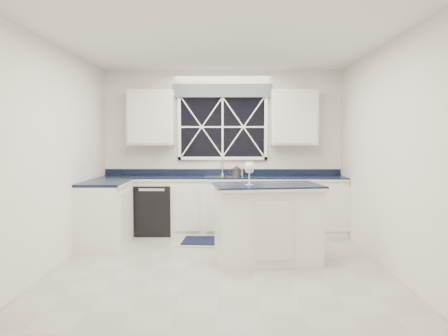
{
  "coord_description": "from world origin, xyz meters",
  "views": [
    {
      "loc": [
        0.1,
        -5.13,
        1.57
      ],
      "look_at": [
        0.04,
        0.4,
        1.19
      ],
      "focal_mm": 35.0,
      "sensor_mm": 36.0,
      "label": 1
    }
  ],
  "objects_px": {
    "kettle": "(236,171)",
    "wine_glass": "(249,168)",
    "dishwasher": "(155,208)",
    "island": "(267,222)",
    "soap_bottle": "(240,170)",
    "faucet": "(223,166)"
  },
  "relations": [
    {
      "from": "kettle",
      "to": "wine_glass",
      "type": "bearing_deg",
      "value": -68.93
    },
    {
      "from": "dishwasher",
      "to": "island",
      "type": "relative_size",
      "value": 0.58
    },
    {
      "from": "soap_bottle",
      "to": "faucet",
      "type": "bearing_deg",
      "value": -178.88
    },
    {
      "from": "wine_glass",
      "to": "soap_bottle",
      "type": "distance_m",
      "value": 1.9
    },
    {
      "from": "dishwasher",
      "to": "soap_bottle",
      "type": "xyz_separation_m",
      "value": [
        1.39,
        0.2,
        0.63
      ]
    },
    {
      "from": "island",
      "to": "soap_bottle",
      "type": "height_order",
      "value": "soap_bottle"
    },
    {
      "from": "faucet",
      "to": "island",
      "type": "bearing_deg",
      "value": -71.77
    },
    {
      "from": "faucet",
      "to": "kettle",
      "type": "xyz_separation_m",
      "value": [
        0.23,
        -0.07,
        -0.08
      ]
    },
    {
      "from": "island",
      "to": "soap_bottle",
      "type": "bearing_deg",
      "value": 91.09
    },
    {
      "from": "wine_glass",
      "to": "soap_bottle",
      "type": "xyz_separation_m",
      "value": [
        -0.07,
        1.89,
        -0.15
      ]
    },
    {
      "from": "faucet",
      "to": "wine_glass",
      "type": "height_order",
      "value": "wine_glass"
    },
    {
      "from": "dishwasher",
      "to": "soap_bottle",
      "type": "distance_m",
      "value": 1.54
    },
    {
      "from": "island",
      "to": "soap_bottle",
      "type": "xyz_separation_m",
      "value": [
        -0.3,
        1.8,
        0.54
      ]
    },
    {
      "from": "wine_glass",
      "to": "faucet",
      "type": "bearing_deg",
      "value": 100.76
    },
    {
      "from": "kettle",
      "to": "soap_bottle",
      "type": "bearing_deg",
      "value": 71.25
    },
    {
      "from": "dishwasher",
      "to": "wine_glass",
      "type": "xyz_separation_m",
      "value": [
        1.46,
        -1.69,
        0.78
      ]
    },
    {
      "from": "kettle",
      "to": "soap_bottle",
      "type": "height_order",
      "value": "soap_bottle"
    },
    {
      "from": "dishwasher",
      "to": "kettle",
      "type": "relative_size",
      "value": 3.44
    },
    {
      "from": "faucet",
      "to": "soap_bottle",
      "type": "xyz_separation_m",
      "value": [
        0.29,
        0.01,
        -0.06
      ]
    },
    {
      "from": "faucet",
      "to": "kettle",
      "type": "bearing_deg",
      "value": -17.33
    },
    {
      "from": "kettle",
      "to": "soap_bottle",
      "type": "relative_size",
      "value": 1.22
    },
    {
      "from": "faucet",
      "to": "kettle",
      "type": "relative_size",
      "value": 1.27
    }
  ]
}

